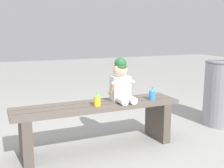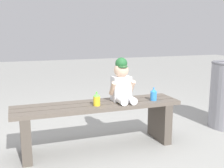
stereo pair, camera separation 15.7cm
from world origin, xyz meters
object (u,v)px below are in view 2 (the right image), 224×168
park_bench (98,118)px  sippy_cup_right (154,94)px  child_figure (122,82)px  sippy_cup_left (97,99)px

park_bench → sippy_cup_right: 0.57m
child_figure → sippy_cup_left: size_ratio=3.26×
child_figure → sippy_cup_left: bearing=-163.6°
child_figure → sippy_cup_right: size_ratio=3.26×
sippy_cup_left → child_figure: bearing=16.4°
park_bench → sippy_cup_left: 0.21m
sippy_cup_left → sippy_cup_right: same height
sippy_cup_right → sippy_cup_left: bearing=180.0°
park_bench → sippy_cup_left: (-0.03, -0.07, 0.19)m
sippy_cup_left → sippy_cup_right: 0.56m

